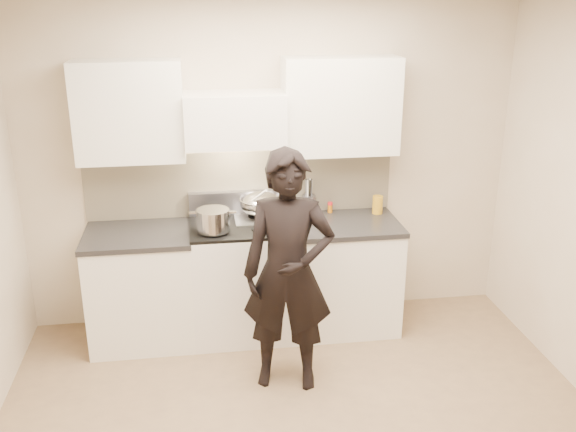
{
  "coord_description": "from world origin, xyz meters",
  "views": [
    {
      "loc": [
        -0.6,
        -3.29,
        2.7
      ],
      "look_at": [
        0.04,
        1.05,
        1.13
      ],
      "focal_mm": 40.0,
      "sensor_mm": 36.0,
      "label": 1
    }
  ],
  "objects_px": {
    "wok": "(262,204)",
    "person": "(288,272)",
    "stove": "(240,279)",
    "utensil_crock": "(309,203)",
    "counter_right": "(340,274)"
  },
  "relations": [
    {
      "from": "wok",
      "to": "person",
      "type": "relative_size",
      "value": 0.25
    },
    {
      "from": "stove",
      "to": "utensil_crock",
      "type": "distance_m",
      "value": 0.84
    },
    {
      "from": "wok",
      "to": "utensil_crock",
      "type": "bearing_deg",
      "value": 14.01
    },
    {
      "from": "stove",
      "to": "person",
      "type": "relative_size",
      "value": 0.56
    },
    {
      "from": "wok",
      "to": "person",
      "type": "xyz_separation_m",
      "value": [
        0.08,
        -0.91,
        -0.2
      ]
    },
    {
      "from": "stove",
      "to": "wok",
      "type": "relative_size",
      "value": 2.21
    },
    {
      "from": "counter_right",
      "to": "wok",
      "type": "relative_size",
      "value": 2.12
    },
    {
      "from": "person",
      "to": "counter_right",
      "type": "bearing_deg",
      "value": 66.54
    },
    {
      "from": "counter_right",
      "to": "person",
      "type": "bearing_deg",
      "value": -125.55
    },
    {
      "from": "counter_right",
      "to": "person",
      "type": "distance_m",
      "value": 1.02
    },
    {
      "from": "counter_right",
      "to": "wok",
      "type": "distance_m",
      "value": 0.88
    },
    {
      "from": "stove",
      "to": "person",
      "type": "distance_m",
      "value": 0.9
    },
    {
      "from": "counter_right",
      "to": "person",
      "type": "height_order",
      "value": "person"
    },
    {
      "from": "stove",
      "to": "counter_right",
      "type": "distance_m",
      "value": 0.83
    },
    {
      "from": "stove",
      "to": "person",
      "type": "bearing_deg",
      "value": -69.72
    }
  ]
}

